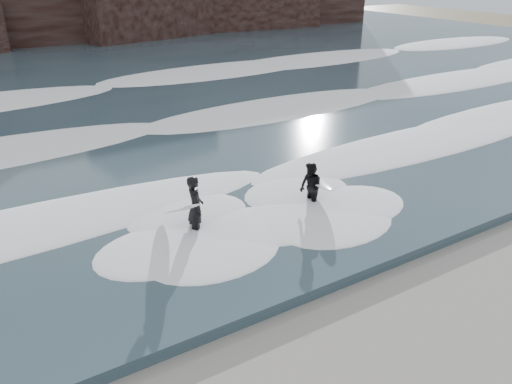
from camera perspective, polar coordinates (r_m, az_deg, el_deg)
ground at (r=10.95m, az=23.65°, el=-16.88°), size 120.00×120.00×0.00m
sea at (r=34.58m, az=-18.81°, el=12.48°), size 90.00×52.00×0.30m
foam_near at (r=16.40m, az=-1.68°, el=1.56°), size 60.00×3.20×0.20m
foam_mid at (r=22.38m, az=-10.71°, el=7.71°), size 60.00×4.00×0.24m
foam_far at (r=30.71m, az=-17.04°, el=11.83°), size 60.00×4.80×0.30m
surfer_left at (r=13.45m, az=-7.22°, el=-1.78°), size 1.08×1.90×1.81m
surfer_right at (r=14.93m, az=6.45°, el=0.55°), size 1.38×2.08×1.55m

